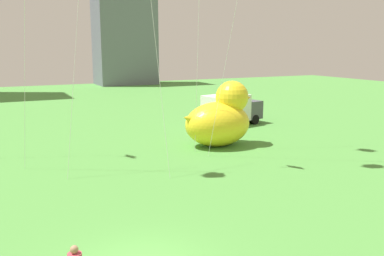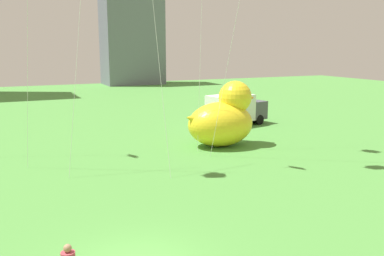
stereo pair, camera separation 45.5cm
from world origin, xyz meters
The scene contains 2 objects.
giant_inflatable_duck centered at (11.01, 14.00, 2.01)m, with size 5.71×3.66×4.73m.
box_truck centered at (15.94, 20.52, 1.44)m, with size 6.19×3.53×2.85m.
Camera 1 is at (-4.05, -12.16, 7.20)m, focal length 39.24 mm.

